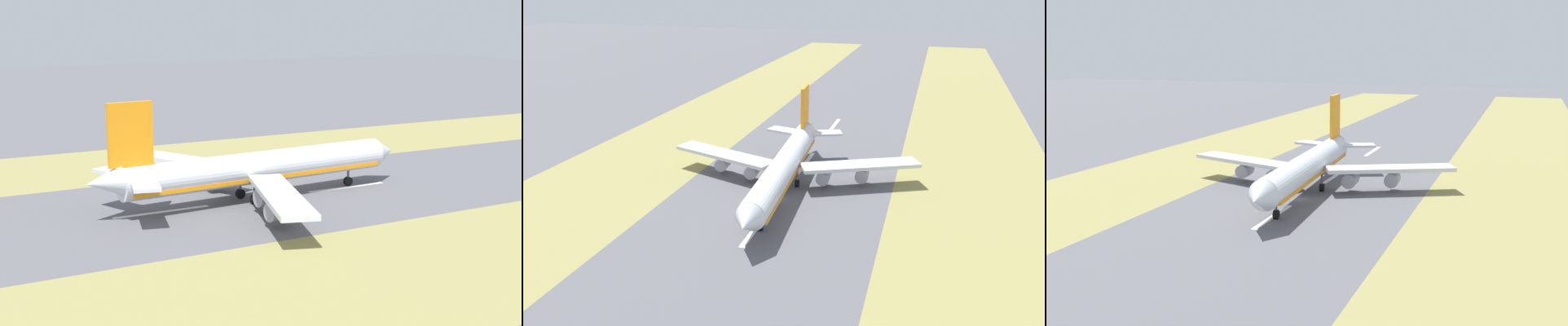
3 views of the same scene
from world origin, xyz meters
TOP-DOWN VIEW (x-y plane):
  - ground_plane at (0.00, 0.00)m, footprint 800.00×800.00m
  - grass_median_west at (-45.00, 0.00)m, footprint 40.00×600.00m
  - grass_median_east at (45.00, 0.00)m, footprint 40.00×600.00m
  - centreline_dash_near at (0.00, -65.31)m, footprint 1.20×18.00m
  - centreline_dash_mid at (0.00, -25.31)m, footprint 1.20×18.00m
  - centreline_dash_far at (0.00, 14.69)m, footprint 1.20×18.00m
  - airplane_main_jet at (0.31, -7.21)m, footprint 64.00×67.21m

SIDE VIEW (x-z plane):
  - ground_plane at x=0.00m, z-range 0.00..0.00m
  - grass_median_west at x=-45.00m, z-range 0.00..0.01m
  - grass_median_east at x=45.00m, z-range 0.00..0.01m
  - centreline_dash_near at x=0.00m, z-range 0.00..0.01m
  - centreline_dash_mid at x=0.00m, z-range 0.00..0.01m
  - centreline_dash_far at x=0.00m, z-range 0.00..0.01m
  - airplane_main_jet at x=0.31m, z-range -4.08..16.12m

